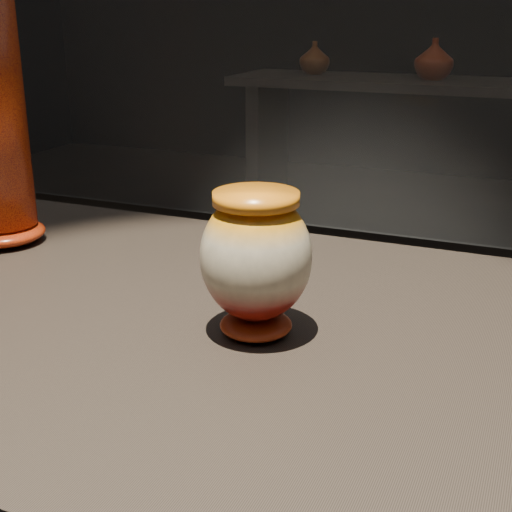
# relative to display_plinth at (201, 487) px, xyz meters

# --- Properties ---
(display_plinth) EXTENTS (2.00, 0.80, 0.90)m
(display_plinth) POSITION_rel_display_plinth_xyz_m (0.00, 0.00, 0.00)
(display_plinth) COLOR black
(display_plinth) RESTS_ON ground
(main_vase) EXTENTS (0.17, 0.17, 0.18)m
(main_vase) POSITION_rel_display_plinth_xyz_m (0.09, -0.02, 0.37)
(main_vase) COLOR maroon
(main_vase) RESTS_ON display_plinth
(back_shelf) EXTENTS (2.00, 0.60, 0.90)m
(back_shelf) POSITION_rel_display_plinth_xyz_m (-0.39, 3.32, 0.01)
(back_shelf) COLOR black
(back_shelf) RESTS_ON ground
(back_vase_left) EXTENTS (0.24, 0.24, 0.19)m
(back_vase_left) POSITION_rel_display_plinth_xyz_m (-0.96, 3.37, 0.36)
(back_vase_left) COLOR brown
(back_vase_left) RESTS_ON back_shelf
(back_vase_mid) EXTENTS (0.23, 0.23, 0.22)m
(back_vase_mid) POSITION_rel_display_plinth_xyz_m (-0.26, 3.30, 0.38)
(back_vase_mid) COLOR maroon
(back_vase_mid) RESTS_ON back_shelf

